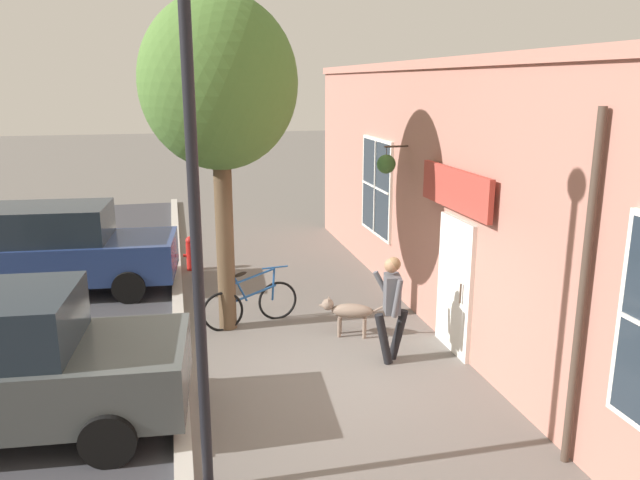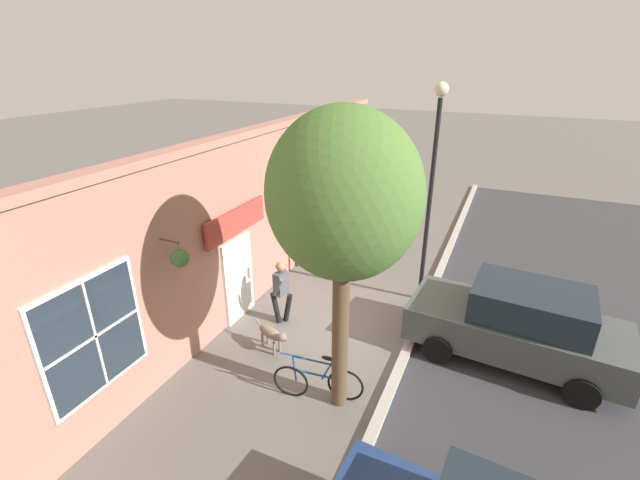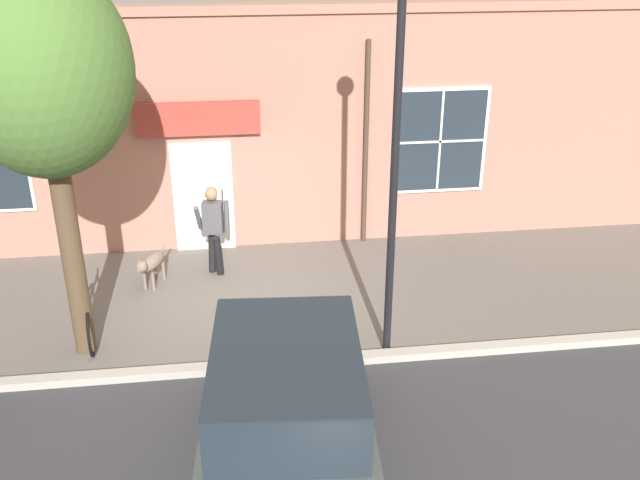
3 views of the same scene
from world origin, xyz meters
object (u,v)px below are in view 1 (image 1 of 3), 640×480
object	(u,v)px
fire_hydrant	(191,253)
leaning_bicycle	(251,303)
pedestrian_walking	(392,300)
dog_on_leash	(348,311)
street_tree_by_curb	(220,90)
parked_car_nearest_curb	(60,249)
street_lamp	(191,145)

from	to	relation	value
fire_hydrant	leaning_bicycle	bearing A→B (deg)	104.52
pedestrian_walking	fire_hydrant	size ratio (longest dim) A/B	2.12
pedestrian_walking	dog_on_leash	size ratio (longest dim) A/B	1.56
street_tree_by_curb	fire_hydrant	distance (m)	5.06
dog_on_leash	parked_car_nearest_curb	world-z (taller)	parked_car_nearest_curb
pedestrian_walking	fire_hydrant	bearing A→B (deg)	-63.23
dog_on_leash	street_lamp	world-z (taller)	street_lamp
street_tree_by_curb	parked_car_nearest_curb	distance (m)	5.06
street_tree_by_curb	parked_car_nearest_curb	size ratio (longest dim) A/B	1.23
dog_on_leash	fire_hydrant	xyz separation A→B (m)	(2.40, -4.39, -0.04)
pedestrian_walking	parked_car_nearest_curb	xyz separation A→B (m)	(5.29, -4.53, -0.09)
leaning_bicycle	fire_hydrant	distance (m)	3.63
pedestrian_walking	dog_on_leash	distance (m)	1.25
street_lamp	leaning_bicycle	bearing A→B (deg)	-102.67
street_lamp	fire_hydrant	distance (m)	8.53
pedestrian_walking	fire_hydrant	world-z (taller)	pedestrian_walking
dog_on_leash	leaning_bicycle	distance (m)	1.73
dog_on_leash	fire_hydrant	bearing A→B (deg)	-61.28
street_tree_by_curb	leaning_bicycle	bearing A→B (deg)	-174.36
dog_on_leash	parked_car_nearest_curb	distance (m)	6.04
street_lamp	fire_hydrant	xyz separation A→B (m)	(-0.08, -7.93, -3.14)
pedestrian_walking	fire_hydrant	distance (m)	6.15
dog_on_leash	street_tree_by_curb	size ratio (longest dim) A/B	0.19
leaning_bicycle	street_lamp	world-z (taller)	street_lamp
pedestrian_walking	leaning_bicycle	bearing A→B (deg)	-46.56
pedestrian_walking	street_lamp	xyz separation A→B (m)	(2.84, 2.47, 2.56)
parked_car_nearest_curb	fire_hydrant	bearing A→B (deg)	-159.70
pedestrian_walking	street_tree_by_curb	bearing A→B (deg)	-40.41
parked_car_nearest_curb	street_lamp	world-z (taller)	street_lamp
dog_on_leash	street_tree_by_curb	world-z (taller)	street_tree_by_curb
leaning_bicycle	street_tree_by_curb	bearing A→B (deg)	5.64
leaning_bicycle	pedestrian_walking	bearing A→B (deg)	133.44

